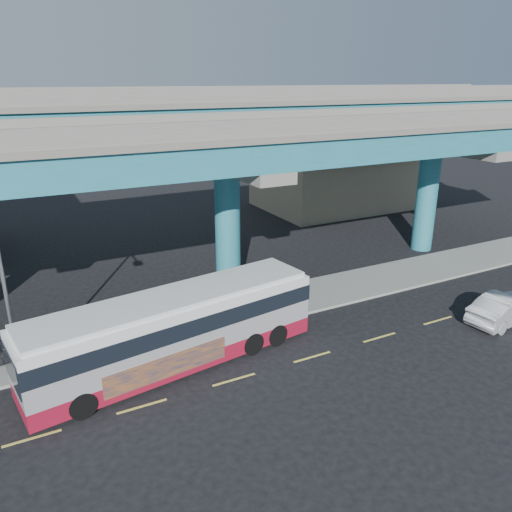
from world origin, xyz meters
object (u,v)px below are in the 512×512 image
transit_bus (175,327)px  stop_sign (289,283)px  street_lamp (1,270)px  sedan (505,308)px

transit_bus → stop_sign: transit_bus is taller
street_lamp → transit_bus: bearing=-12.8°
sedan → stop_sign: (-9.57, 6.16, 0.98)m
sedan → street_lamp: size_ratio=0.64×
sedan → street_lamp: 24.08m
stop_sign → sedan: bearing=-16.8°
transit_bus → sedan: size_ratio=2.73×
street_lamp → sedan: bearing=-13.2°
transit_bus → stop_sign: 7.47m
transit_bus → street_lamp: bearing=158.7°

